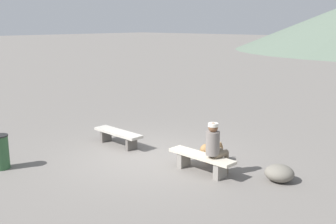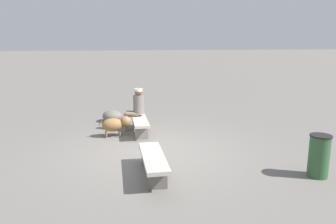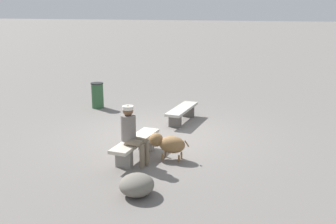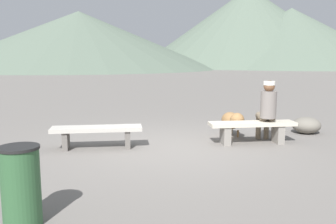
# 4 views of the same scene
# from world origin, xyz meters

# --- Properties ---
(ground) EXTENTS (210.00, 210.00, 0.06)m
(ground) POSITION_xyz_m (0.00, 0.00, -0.03)
(ground) COLOR slate
(bench_left) EXTENTS (1.76, 0.52, 0.43)m
(bench_left) POSITION_xyz_m (-1.45, 0.23, 0.33)
(bench_left) COLOR #605B56
(bench_left) RESTS_ON ground
(bench_right) EXTENTS (1.80, 0.49, 0.45)m
(bench_right) POSITION_xyz_m (1.70, 0.09, 0.32)
(bench_right) COLOR gray
(bench_right) RESTS_ON ground
(seated_person) EXTENTS (0.39, 0.61, 1.30)m
(seated_person) POSITION_xyz_m (2.04, 0.15, 0.75)
(seated_person) COLOR slate
(seated_person) RESTS_ON ground
(dog) EXTENTS (0.40, 0.93, 0.58)m
(dog) POSITION_xyz_m (1.52, 0.79, 0.37)
(dog) COLOR olive
(dog) RESTS_ON ground
(trash_bin) EXTENTS (0.42, 0.42, 0.86)m
(trash_bin) POSITION_xyz_m (-2.18, -2.97, 0.43)
(trash_bin) COLOR #2D5633
(trash_bin) RESTS_ON ground
(boulder) EXTENTS (0.78, 0.75, 0.39)m
(boulder) POSITION_xyz_m (3.37, 0.82, 0.19)
(boulder) COLOR #6B665B
(boulder) RESTS_ON ground
(distant_peak_0) EXTENTS (42.99, 42.99, 8.90)m
(distant_peak_0) POSITION_xyz_m (-4.84, 52.53, 4.45)
(distant_peak_0) COLOR #566656
(distant_peak_0) RESTS_ON ground
(distant_peak_1) EXTENTS (37.42, 37.42, 10.37)m
(distant_peak_1) POSITION_xyz_m (31.53, 53.65, 5.18)
(distant_peak_1) COLOR #566656
(distant_peak_1) RESTS_ON ground
(distant_peak_2) EXTENTS (42.49, 42.49, 14.85)m
(distant_peak_2) POSITION_xyz_m (26.27, 60.23, 7.43)
(distant_peak_2) COLOR #566656
(distant_peak_2) RESTS_ON ground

